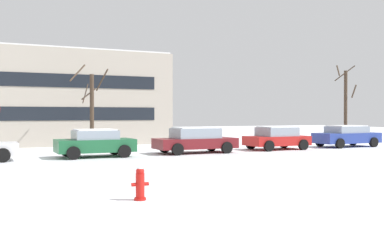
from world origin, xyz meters
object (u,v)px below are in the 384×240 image
object	(u,v)px
fire_hydrant	(140,183)
parked_car_green	(95,143)
parked_car_maroon	(195,140)
parked_car_blue	(347,136)
parked_car_red	(277,138)

from	to	relation	value
fire_hydrant	parked_car_green	bearing A→B (deg)	83.16
parked_car_maroon	parked_car_blue	xyz separation A→B (m)	(11.18, 0.28, 0.00)
parked_car_red	parked_car_blue	bearing A→B (deg)	0.42
parked_car_maroon	parked_car_blue	bearing A→B (deg)	1.44
parked_car_maroon	parked_car_red	xyz separation A→B (m)	(5.59, 0.24, -0.01)
parked_car_maroon	parked_car_red	size ratio (longest dim) A/B	1.18
parked_car_green	parked_car_red	xyz separation A→B (m)	(11.18, 0.32, 0.00)
fire_hydrant	parked_car_blue	xyz separation A→B (m)	(18.19, 12.24, 0.31)
fire_hydrant	parked_car_green	xyz separation A→B (m)	(1.43, 11.88, 0.30)
parked_car_green	parked_car_maroon	world-z (taller)	parked_car_maroon
parked_car_red	parked_car_blue	distance (m)	5.59
parked_car_red	parked_car_blue	world-z (taller)	parked_car_blue
fire_hydrant	parked_car_red	distance (m)	17.54
fire_hydrant	parked_car_red	world-z (taller)	parked_car_red
parked_car_green	parked_car_blue	bearing A→B (deg)	1.23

